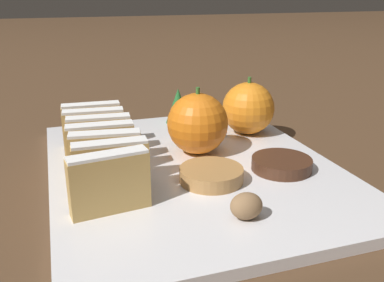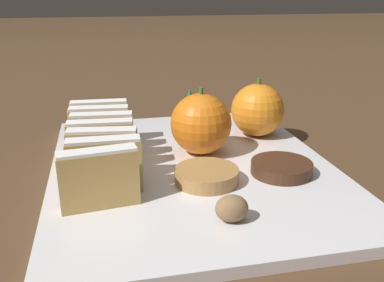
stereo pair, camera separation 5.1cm
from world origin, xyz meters
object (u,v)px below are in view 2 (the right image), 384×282
object	(u,v)px
orange_near	(257,110)
chocolate_cookie	(282,168)
orange_far	(201,124)
walnut	(232,208)

from	to	relation	value
orange_near	chocolate_cookie	bearing A→B (deg)	-98.14
orange_near	orange_far	xyz separation A→B (m)	(-0.09, -0.05, 0.00)
orange_far	chocolate_cookie	xyz separation A→B (m)	(0.08, -0.08, -0.03)
orange_near	orange_far	distance (m)	0.11
orange_near	orange_far	world-z (taller)	orange_far
walnut	chocolate_cookie	size ratio (longest dim) A/B	0.44
orange_near	chocolate_cookie	world-z (taller)	orange_near
walnut	orange_far	bearing A→B (deg)	86.04
orange_far	chocolate_cookie	size ratio (longest dim) A/B	1.22
orange_near	chocolate_cookie	xyz separation A→B (m)	(-0.02, -0.13, -0.03)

